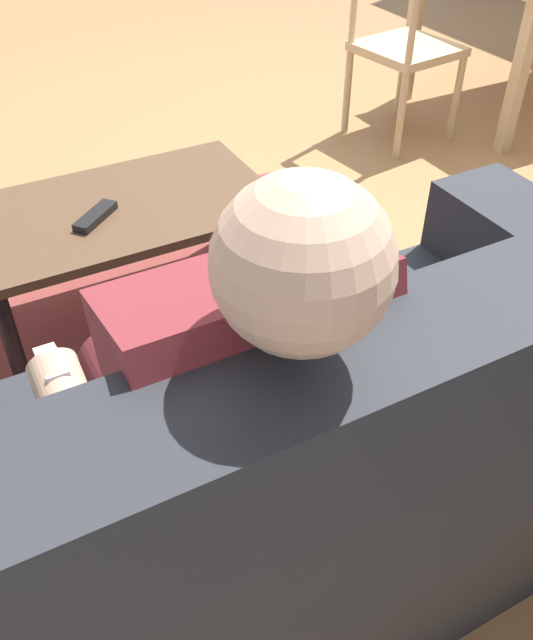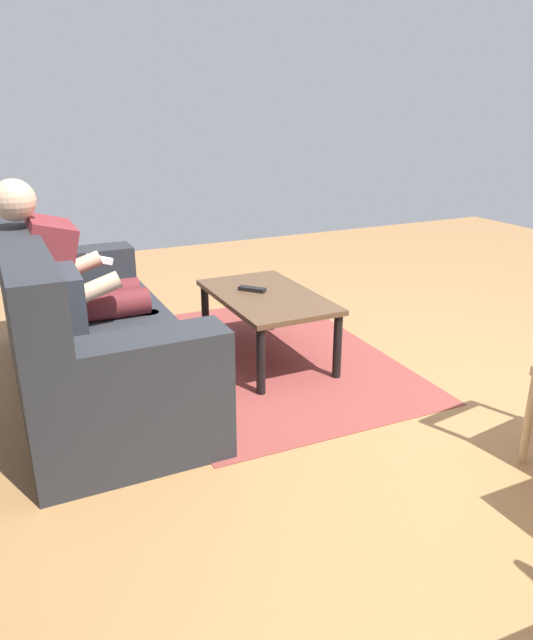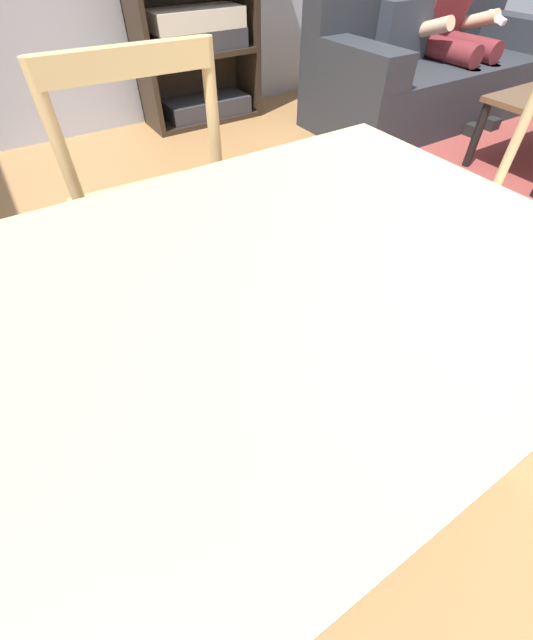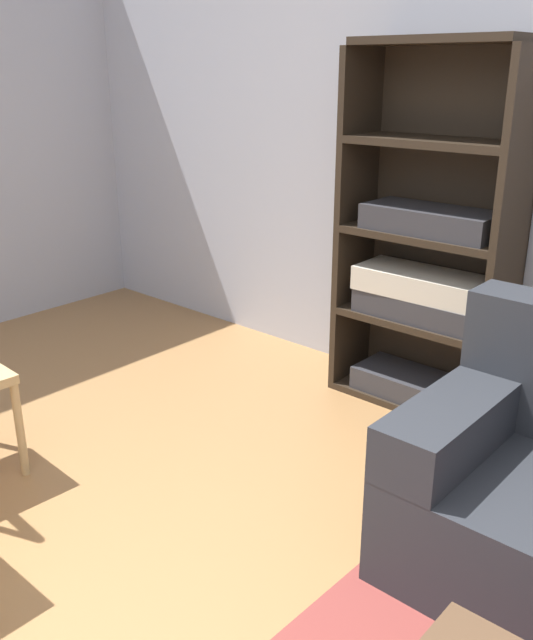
# 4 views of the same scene
# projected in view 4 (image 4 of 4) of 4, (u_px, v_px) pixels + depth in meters

# --- Properties ---
(bookshelf) EXTENTS (0.86, 0.36, 1.80)m
(bookshelf) POSITION_uv_depth(u_px,v_px,m) (427.00, 263.00, 3.39)
(bookshelf) COLOR #2D2319
(bookshelf) RESTS_ON ground_plane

